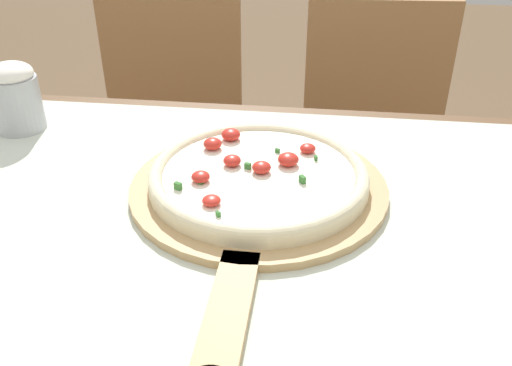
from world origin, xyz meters
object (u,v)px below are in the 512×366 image
(chair_left, at_px, (172,138))
(flour_cup, at_px, (15,96))
(pizza_peel, at_px, (257,194))
(chair_right, at_px, (373,149))
(pizza, at_px, (258,175))

(chair_left, height_order, flour_cup, flour_cup)
(pizza_peel, relative_size, chair_right, 0.64)
(chair_right, height_order, flour_cup, flour_cup)
(pizza, height_order, chair_left, chair_left)
(pizza, xyz_separation_m, chair_left, (-0.32, 0.66, -0.28))
(pizza, relative_size, flour_cup, 2.58)
(chair_right, bearing_deg, pizza_peel, -112.07)
(pizza_peel, relative_size, flour_cup, 4.64)
(pizza_peel, relative_size, pizza, 1.80)
(pizza_peel, bearing_deg, chair_left, 115.60)
(pizza, bearing_deg, chair_right, 70.79)
(chair_right, bearing_deg, pizza, -112.69)
(chair_right, bearing_deg, flour_cup, -146.79)
(pizza, distance_m, flour_cup, 0.47)
(pizza_peel, distance_m, pizza, 0.03)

